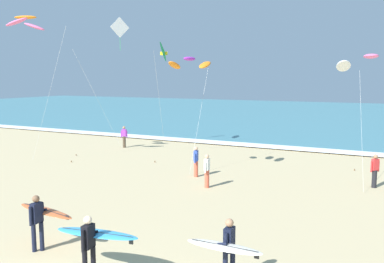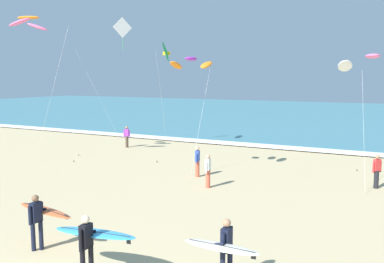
{
  "view_description": "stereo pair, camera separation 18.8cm",
  "coord_description": "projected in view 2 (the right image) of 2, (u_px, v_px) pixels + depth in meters",
  "views": [
    {
      "loc": [
        6.54,
        -6.18,
        5.13
      ],
      "look_at": [
        -0.26,
        7.36,
        3.15
      ],
      "focal_mm": 38.68,
      "sensor_mm": 36.0,
      "label": 1
    },
    {
      "loc": [
        6.71,
        -6.09,
        5.13
      ],
      "look_at": [
        -0.26,
        7.36,
        3.15
      ],
      "focal_mm": 38.68,
      "sensor_mm": 36.0,
      "label": 2
    }
  ],
  "objects": [
    {
      "name": "bystander_white_top",
      "position": [
        208.0,
        171.0,
        19.3
      ],
      "size": [
        0.22,
        0.5,
        1.59
      ],
      "color": "#D8593F",
      "rests_on": "ground"
    },
    {
      "name": "kite_delta_emerald_far",
      "position": [
        166.0,
        52.0,
        29.12
      ],
      "size": [
        2.5,
        5.27,
        7.68
      ],
      "color": "green",
      "rests_on": "ground"
    },
    {
      "name": "surfer_third",
      "position": [
        40.0,
        215.0,
        12.38
      ],
      "size": [
        2.0,
        0.89,
        1.71
      ],
      "color": "black",
      "rests_on": "ground"
    },
    {
      "name": "bystander_blue_top",
      "position": [
        197.0,
        161.0,
        21.45
      ],
      "size": [
        0.23,
        0.49,
        1.59
      ],
      "color": "#D8593F",
      "rests_on": "ground"
    },
    {
      "name": "ocean_water",
      "position": [
        349.0,
        116.0,
        55.82
      ],
      "size": [
        160.0,
        60.0,
        0.08
      ],
      "primitive_type": "cube",
      "color": "teal",
      "rests_on": "ground"
    },
    {
      "name": "bystander_red_top",
      "position": [
        377.0,
        171.0,
        19.2
      ],
      "size": [
        0.37,
        0.39,
        1.59
      ],
      "color": "black",
      "rests_on": "ground"
    },
    {
      "name": "kite_arc_amber_distant",
      "position": [
        29.0,
        23.0,
        24.49
      ],
      "size": [
        3.41,
        2.92,
        8.76
      ],
      "color": "pink",
      "rests_on": "ground"
    },
    {
      "name": "kite_arc_violet_low",
      "position": [
        191.0,
        63.0,
        20.98
      ],
      "size": [
        2.23,
        3.26,
        6.18
      ],
      "color": "orange",
      "rests_on": "ground"
    },
    {
      "name": "surfer_trailing",
      "position": [
        91.0,
        238.0,
        10.59
      ],
      "size": [
        2.46,
        1.04,
        1.71
      ],
      "color": "black",
      "rests_on": "ground"
    },
    {
      "name": "kite_diamond_ivory_mid",
      "position": [
        121.0,
        31.0,
        28.02
      ],
      "size": [
        2.09,
        3.43,
        9.2
      ],
      "color": "white",
      "rests_on": "ground"
    },
    {
      "name": "bystander_purple_top",
      "position": [
        127.0,
        137.0,
        30.52
      ],
      "size": [
        0.48,
        0.27,
        1.59
      ],
      "color": "#4C3D2D",
      "rests_on": "ground"
    },
    {
      "name": "surfer_lead",
      "position": [
        224.0,
        247.0,
        10.04
      ],
      "size": [
        1.93,
        0.91,
        1.71
      ],
      "color": "black",
      "rests_on": "ground"
    },
    {
      "name": "kite_arc_rose_near",
      "position": [
        372.0,
        63.0,
        17.54
      ],
      "size": [
        2.96,
        5.71,
        6.14
      ],
      "color": "white",
      "rests_on": "ground"
    },
    {
      "name": "shoreline_foam",
      "position": [
        298.0,
        148.0,
        29.67
      ],
      "size": [
        160.0,
        1.76,
        0.01
      ],
      "primitive_type": "cube",
      "color": "white",
      "rests_on": "ocean_water"
    }
  ]
}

